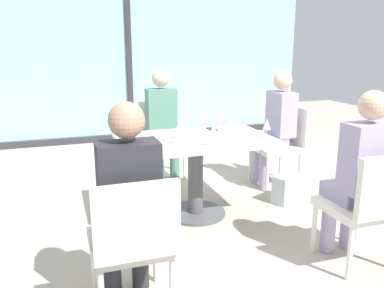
% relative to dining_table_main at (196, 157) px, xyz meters
% --- Properties ---
extents(ground_plane, '(12.00, 12.00, 0.00)m').
position_rel_dining_table_main_xyz_m(ground_plane, '(0.00, 0.00, -0.55)').
color(ground_plane, '#A89E8E').
extents(window_wall_backdrop, '(5.94, 0.10, 2.70)m').
position_rel_dining_table_main_xyz_m(window_wall_backdrop, '(0.00, 3.20, 0.66)').
color(window_wall_backdrop, '#8DB7BC').
rests_on(window_wall_backdrop, ground_plane).
extents(dining_table_main, '(1.36, 0.89, 0.73)m').
position_rel_dining_table_main_xyz_m(dining_table_main, '(0.00, 0.00, 0.00)').
color(dining_table_main, silver).
rests_on(dining_table_main, ground_plane).
extents(chair_front_left, '(0.46, 0.50, 0.87)m').
position_rel_dining_table_main_xyz_m(chair_front_left, '(-0.81, -1.26, -0.06)').
color(chair_front_left, silver).
rests_on(chair_front_left, ground_plane).
extents(chair_far_right, '(0.50, 0.46, 0.87)m').
position_rel_dining_table_main_xyz_m(chair_far_right, '(1.21, 0.50, -0.06)').
color(chair_far_right, silver).
rests_on(chair_far_right, ground_plane).
extents(chair_near_window, '(0.46, 0.51, 0.87)m').
position_rel_dining_table_main_xyz_m(chair_near_window, '(0.00, 1.26, -0.06)').
color(chair_near_window, silver).
rests_on(chair_near_window, ground_plane).
extents(chair_front_right, '(0.46, 0.50, 0.87)m').
position_rel_dining_table_main_xyz_m(chair_front_right, '(0.81, -1.26, -0.06)').
color(chair_front_right, silver).
rests_on(chair_front_right, ground_plane).
extents(person_front_left, '(0.34, 0.39, 1.26)m').
position_rel_dining_table_main_xyz_m(person_front_left, '(-0.81, -1.15, 0.15)').
color(person_front_left, '#28282D').
rests_on(person_front_left, ground_plane).
extents(person_far_right, '(0.39, 0.34, 1.26)m').
position_rel_dining_table_main_xyz_m(person_far_right, '(1.10, 0.50, 0.15)').
color(person_far_right, '#9E93B7').
rests_on(person_far_right, ground_plane).
extents(person_near_window, '(0.34, 0.39, 1.26)m').
position_rel_dining_table_main_xyz_m(person_near_window, '(-0.00, 1.15, 0.15)').
color(person_near_window, '#4C7F6B').
rests_on(person_near_window, ground_plane).
extents(person_front_right, '(0.34, 0.39, 1.26)m').
position_rel_dining_table_main_xyz_m(person_front_right, '(0.81, -1.15, 0.15)').
color(person_front_right, '#9E93B7').
rests_on(person_front_right, ground_plane).
extents(wine_glass_0, '(0.07, 0.07, 0.18)m').
position_rel_dining_table_main_xyz_m(wine_glass_0, '(0.34, 0.01, 0.31)').
color(wine_glass_0, silver).
rests_on(wine_glass_0, dining_table_main).
extents(wine_glass_1, '(0.07, 0.07, 0.18)m').
position_rel_dining_table_main_xyz_m(wine_glass_1, '(-0.20, -0.16, 0.31)').
color(wine_glass_1, silver).
rests_on(wine_glass_1, dining_table_main).
extents(wine_glass_2, '(0.07, 0.07, 0.18)m').
position_rel_dining_table_main_xyz_m(wine_glass_2, '(-0.14, 0.01, 0.31)').
color(wine_glass_2, silver).
rests_on(wine_glass_2, dining_table_main).
extents(wine_glass_3, '(0.07, 0.07, 0.18)m').
position_rel_dining_table_main_xyz_m(wine_glass_3, '(0.57, -0.25, 0.31)').
color(wine_glass_3, silver).
rests_on(wine_glass_3, dining_table_main).
extents(wine_glass_4, '(0.07, 0.07, 0.18)m').
position_rel_dining_table_main_xyz_m(wine_glass_4, '(0.04, -0.33, 0.31)').
color(wine_glass_4, silver).
rests_on(wine_glass_4, dining_table_main).
extents(wine_glass_5, '(0.07, 0.07, 0.18)m').
position_rel_dining_table_main_xyz_m(wine_glass_5, '(0.39, 0.35, 0.31)').
color(wine_glass_5, silver).
rests_on(wine_glass_5, dining_table_main).
extents(wine_glass_6, '(0.07, 0.07, 0.18)m').
position_rel_dining_table_main_xyz_m(wine_glass_6, '(0.17, 0.24, 0.31)').
color(wine_glass_6, silver).
rests_on(wine_glass_6, dining_table_main).
extents(coffee_cup, '(0.08, 0.08, 0.09)m').
position_rel_dining_table_main_xyz_m(coffee_cup, '(-0.46, -0.04, 0.22)').
color(coffee_cup, white).
rests_on(coffee_cup, dining_table_main).
extents(cell_phone_on_table, '(0.08, 0.15, 0.01)m').
position_rel_dining_table_main_xyz_m(cell_phone_on_table, '(0.27, 0.29, 0.18)').
color(cell_phone_on_table, black).
rests_on(cell_phone_on_table, dining_table_main).
extents(handbag_1, '(0.34, 0.26, 0.28)m').
position_rel_dining_table_main_xyz_m(handbag_1, '(0.96, -0.01, -0.41)').
color(handbag_1, silver).
rests_on(handbag_1, ground_plane).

